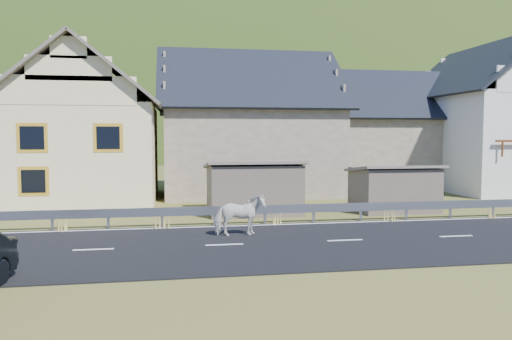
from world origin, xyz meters
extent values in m
plane|color=#4B4F21|center=(0.00, 0.00, 0.00)|extent=(160.00, 160.00, 0.00)
cube|color=black|center=(0.00, 0.00, 0.02)|extent=(60.00, 7.00, 0.04)
cube|color=silver|center=(0.00, 0.00, 0.04)|extent=(60.00, 6.60, 0.01)
cube|color=#93969B|center=(0.00, 3.68, 0.58)|extent=(28.00, 0.08, 0.34)
cube|color=#93969B|center=(-10.00, 3.70, 0.35)|extent=(0.10, 0.06, 0.70)
cube|color=#93969B|center=(-8.00, 3.70, 0.35)|extent=(0.10, 0.06, 0.70)
cube|color=#93969B|center=(-6.00, 3.70, 0.35)|extent=(0.10, 0.06, 0.70)
cube|color=#93969B|center=(-4.00, 3.70, 0.35)|extent=(0.10, 0.06, 0.70)
cube|color=#93969B|center=(-2.00, 3.70, 0.35)|extent=(0.10, 0.06, 0.70)
cube|color=#93969B|center=(0.00, 3.70, 0.35)|extent=(0.10, 0.06, 0.70)
cube|color=#93969B|center=(2.00, 3.70, 0.35)|extent=(0.10, 0.06, 0.70)
cube|color=#93969B|center=(4.00, 3.70, 0.35)|extent=(0.10, 0.06, 0.70)
cube|color=#93969B|center=(6.00, 3.70, 0.35)|extent=(0.10, 0.06, 0.70)
cube|color=#93969B|center=(8.00, 3.70, 0.35)|extent=(0.10, 0.06, 0.70)
cube|color=#6F6355|center=(-2.00, 6.50, 1.10)|extent=(4.30, 3.30, 2.40)
cube|color=#6F6355|center=(4.50, 6.00, 1.00)|extent=(3.80, 2.90, 2.20)
cube|color=#FFEBBA|center=(-10.00, 12.00, 2.50)|extent=(7.00, 9.00, 5.00)
cube|color=gold|center=(-11.60, 7.50, 3.40)|extent=(1.30, 0.12, 1.30)
cube|color=gold|center=(-8.40, 7.50, 3.40)|extent=(1.30, 0.12, 1.30)
cube|color=gold|center=(-11.60, 7.50, 1.50)|extent=(1.30, 0.12, 1.30)
cube|color=tan|center=(-12.00, 13.50, 6.56)|extent=(0.70, 0.70, 2.40)
cube|color=tan|center=(-1.00, 15.00, 2.50)|extent=(10.00, 9.00, 5.00)
cube|color=tan|center=(9.00, 17.00, 2.30)|extent=(9.00, 8.00, 4.60)
cube|color=silver|center=(15.00, 14.00, 3.00)|extent=(8.00, 10.00, 6.00)
ellipsoid|color=#1F3912|center=(5.00, 180.00, -20.00)|extent=(440.00, 280.00, 260.00)
imported|color=silver|center=(-3.33, 1.34, 0.76)|extent=(0.88, 1.75, 1.44)
camera|label=1|loc=(-5.62, -15.55, 3.51)|focal=35.00mm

